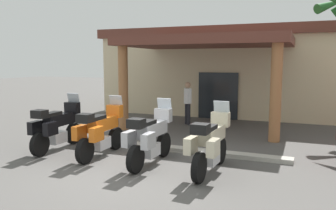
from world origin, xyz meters
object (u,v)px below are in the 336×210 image
object	(u,v)px
motel_building	(232,70)
pedestrian	(188,100)
motorcycle_black	(57,127)
motorcycle_orange	(101,131)
motorcycle_silver	(150,137)
motorcycle_cream	(210,143)

from	to	relation	value
motel_building	pedestrian	size ratio (longest dim) A/B	7.17
motel_building	motorcycle_black	xyz separation A→B (m)	(-2.91, -10.25, -1.45)
motorcycle_orange	motorcycle_silver	size ratio (longest dim) A/B	1.00
motel_building	motorcycle_cream	xyz separation A→B (m)	(1.82, -10.54, -1.45)
motorcycle_black	pedestrian	bearing A→B (deg)	-24.57
motorcycle_orange	motorcycle_silver	distance (m)	1.58
motorcycle_silver	pedestrian	world-z (taller)	pedestrian
motel_building	motorcycle_silver	world-z (taller)	motel_building
motorcycle_orange	motorcycle_black	bearing A→B (deg)	85.33
motel_building	pedestrian	bearing A→B (deg)	-99.68
motorcycle_black	motorcycle_cream	size ratio (longest dim) A/B	1.00
pedestrian	motorcycle_cream	bearing A→B (deg)	64.52
motorcycle_silver	motorcycle_orange	bearing A→B (deg)	85.86
motorcycle_orange	pedestrian	distance (m)	5.53
motorcycle_orange	motel_building	bearing A→B (deg)	-8.74
motorcycle_silver	motorcycle_cream	bearing A→B (deg)	-90.16
motorcycle_black	motorcycle_orange	bearing A→B (deg)	-95.99
motorcycle_orange	motorcycle_cream	bearing A→B (deg)	-95.11
motorcycle_cream	motorcycle_black	bearing A→B (deg)	89.05
motel_building	motorcycle_black	size ratio (longest dim) A/B	5.68
motel_building	motorcycle_black	distance (m)	10.75
pedestrian	motorcycle_orange	bearing A→B (deg)	34.14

